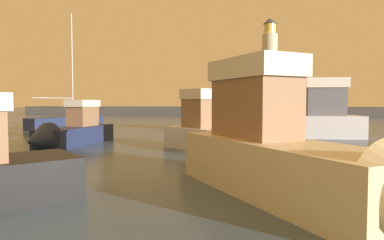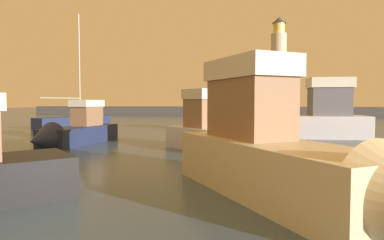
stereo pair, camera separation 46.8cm
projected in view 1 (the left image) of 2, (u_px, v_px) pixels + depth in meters
ground_plane at (223, 127)px, 33.81m from camera, size 220.00×220.00×0.00m
breakwater at (237, 111)px, 65.36m from camera, size 87.24×4.61×1.58m
lighthouse at (270, 65)px, 63.86m from camera, size 2.84×2.84×16.61m
motorboat_0 at (69, 132)px, 19.23m from camera, size 2.27×7.08×2.88m
motorboat_2 at (219, 134)px, 16.57m from camera, size 6.34×5.73×3.40m
motorboat_3 at (291, 119)px, 23.87m from camera, size 9.51×3.41×4.59m
motorboat_5 at (294, 155)px, 8.24m from camera, size 6.56×8.05×3.91m
sailboat_moored at (67, 122)px, 32.15m from camera, size 4.59×7.67×10.91m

